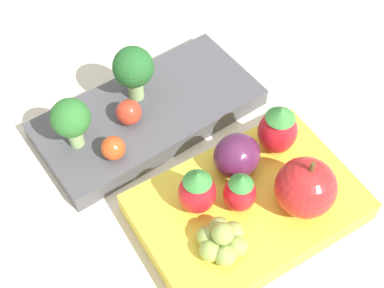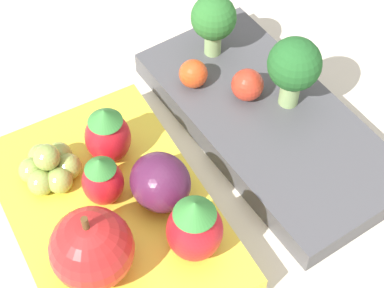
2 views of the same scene
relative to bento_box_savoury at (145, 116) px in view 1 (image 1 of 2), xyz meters
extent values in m
plane|color=beige|center=(0.00, -0.06, -0.01)|extent=(4.00, 4.00, 0.00)
cube|color=#4C4C51|center=(0.00, 0.00, 0.00)|extent=(0.22, 0.12, 0.02)
cube|color=yellow|center=(0.00, -0.14, 0.00)|extent=(0.20, 0.15, 0.02)
cylinder|color=#93B770|center=(0.01, 0.02, 0.02)|extent=(0.01, 0.01, 0.02)
sphere|color=#236028|center=(0.01, 0.02, 0.05)|extent=(0.04, 0.04, 0.04)
cylinder|color=#93B770|center=(-0.07, 0.01, 0.02)|extent=(0.01, 0.01, 0.02)
sphere|color=#2D702D|center=(-0.07, 0.01, 0.04)|extent=(0.03, 0.03, 0.03)
sphere|color=red|center=(-0.02, 0.00, 0.02)|extent=(0.02, 0.02, 0.02)
sphere|color=#DB4C1E|center=(-0.05, -0.03, 0.02)|extent=(0.02, 0.02, 0.02)
sphere|color=red|center=(0.03, -0.17, 0.04)|extent=(0.05, 0.05, 0.05)
cylinder|color=brown|center=(0.03, -0.17, 0.07)|extent=(0.00, 0.00, 0.01)
ellipsoid|color=red|center=(-0.03, -0.11, 0.03)|extent=(0.03, 0.03, 0.04)
cone|color=#388438|center=(-0.03, -0.11, 0.06)|extent=(0.02, 0.02, 0.01)
ellipsoid|color=red|center=(0.06, -0.11, 0.04)|extent=(0.03, 0.03, 0.04)
cone|color=#388438|center=(0.06, -0.11, 0.06)|extent=(0.03, 0.03, 0.01)
ellipsoid|color=red|center=(-0.01, -0.13, 0.03)|extent=(0.03, 0.03, 0.03)
cone|color=#388438|center=(-0.01, -0.13, 0.05)|extent=(0.02, 0.02, 0.01)
ellipsoid|color=#511E42|center=(0.02, -0.11, 0.03)|extent=(0.04, 0.04, 0.04)
sphere|color=#8EA84C|center=(-0.03, -0.15, 0.02)|extent=(0.02, 0.02, 0.02)
sphere|color=#8EA84C|center=(-0.03, -0.14, 0.02)|extent=(0.02, 0.02, 0.02)
sphere|color=#8EA84C|center=(-0.05, -0.14, 0.02)|extent=(0.02, 0.02, 0.02)
sphere|color=#8EA84C|center=(-0.05, -0.15, 0.02)|extent=(0.02, 0.02, 0.02)
sphere|color=#8EA84C|center=(-0.05, -0.16, 0.02)|extent=(0.02, 0.02, 0.02)
sphere|color=#8EA84C|center=(-0.03, -0.16, 0.02)|extent=(0.02, 0.02, 0.02)
sphere|color=#8EA84C|center=(-0.04, -0.15, 0.03)|extent=(0.02, 0.02, 0.02)
camera|label=1|loc=(-0.18, -0.28, 0.39)|focal=50.00mm
camera|label=2|loc=(0.21, -0.23, 0.36)|focal=60.00mm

